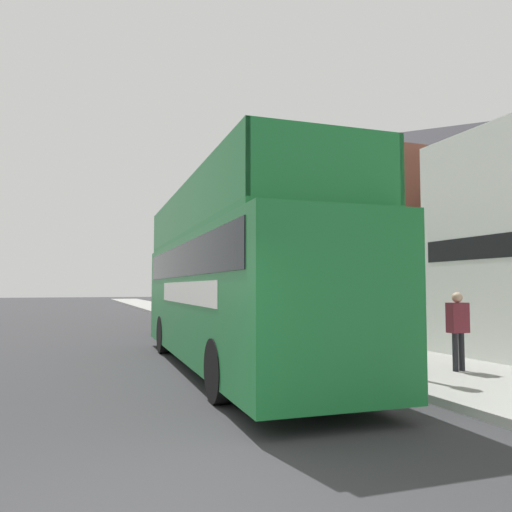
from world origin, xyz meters
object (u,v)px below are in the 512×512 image
(tour_bus, at_px, (231,286))
(lamp_post_second, at_px, (237,246))
(parked_car_ahead_of_bus, at_px, (190,319))
(pedestrian_third, at_px, (458,323))
(lamp_post_nearest, at_px, (376,221))

(tour_bus, bearing_deg, lamp_post_second, 72.85)
(parked_car_ahead_of_bus, xyz_separation_m, pedestrian_third, (3.26, -10.45, 0.45))
(parked_car_ahead_of_bus, height_order, lamp_post_nearest, lamp_post_nearest)
(lamp_post_nearest, bearing_deg, parked_car_ahead_of_bus, 99.68)
(tour_bus, bearing_deg, pedestrian_third, -32.14)
(parked_car_ahead_of_bus, relative_size, pedestrian_third, 2.48)
(lamp_post_second, bearing_deg, tour_bus, -109.08)
(lamp_post_nearest, bearing_deg, tour_bus, 138.40)
(parked_car_ahead_of_bus, relative_size, lamp_post_nearest, 0.90)
(tour_bus, height_order, lamp_post_nearest, lamp_post_nearest)
(pedestrian_third, relative_size, lamp_post_nearest, 0.36)
(tour_bus, bearing_deg, lamp_post_nearest, -39.67)
(lamp_post_nearest, relative_size, lamp_post_second, 0.93)
(tour_bus, distance_m, pedestrian_third, 4.95)
(tour_bus, xyz_separation_m, lamp_post_second, (2.47, 7.14, 1.55))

